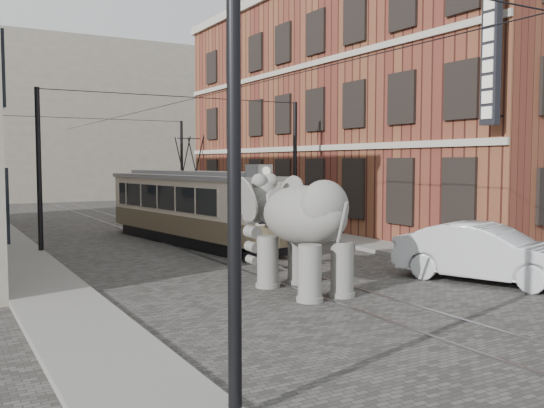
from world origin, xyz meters
TOP-DOWN VIEW (x-y plane):
  - ground at (0.00, 0.00)m, footprint 120.00×120.00m
  - tram_rails at (0.00, 0.00)m, footprint 1.54×80.00m
  - sidewalk_right at (6.00, 0.00)m, footprint 2.00×60.00m
  - sidewalk_left at (-6.50, 0.00)m, footprint 2.00×60.00m
  - brick_building at (11.00, 9.00)m, footprint 8.00×26.00m
  - distant_block at (0.00, 40.00)m, footprint 28.00×10.00m
  - catenary at (-0.20, 5.00)m, footprint 11.00×30.20m
  - tram at (0.22, 6.14)m, footprint 3.66×11.14m
  - elephant at (-0.71, -4.00)m, footprint 2.94×5.08m
  - parked_car at (4.35, -5.46)m, footprint 3.49×5.25m

SIDE VIEW (x-z plane):
  - ground at x=0.00m, z-range 0.00..0.00m
  - tram_rails at x=0.00m, z-range 0.00..0.02m
  - sidewalk_right at x=6.00m, z-range 0.00..0.15m
  - sidewalk_left at x=-6.50m, z-range 0.00..0.15m
  - parked_car at x=4.35m, z-range 0.00..1.63m
  - elephant at x=-0.71m, z-range 0.00..3.05m
  - tram at x=0.22m, z-range 0.00..4.34m
  - catenary at x=-0.20m, z-range 0.00..6.00m
  - brick_building at x=11.00m, z-range 0.00..12.00m
  - distant_block at x=0.00m, z-range 0.00..14.00m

